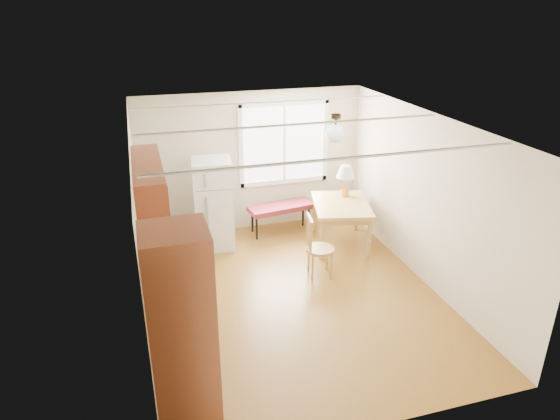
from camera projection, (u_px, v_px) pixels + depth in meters
name	position (u px, v px, depth m)	size (l,w,h in m)	color
room_shell	(295.00, 216.00, 6.66)	(4.60, 5.60, 2.62)	brown
kitchen_run	(171.00, 285.00, 5.81)	(0.65, 3.40, 2.20)	brown
window_unit	(284.00, 143.00, 8.88)	(1.64, 0.05, 1.51)	white
pendant_light	(335.00, 133.00, 6.81)	(0.26, 0.26, 0.40)	black
refrigerator	(214.00, 204.00, 8.31)	(0.69, 0.69, 1.53)	white
bench	(281.00, 208.00, 8.91)	(1.20, 0.59, 0.53)	maroon
dining_table	(341.00, 209.00, 8.41)	(1.17, 1.39, 0.76)	#A17D3E
chair	(315.00, 243.00, 7.46)	(0.44, 0.43, 0.97)	#A17D3E
table_lamp	(346.00, 174.00, 8.54)	(0.32, 0.32, 0.55)	#C1873D
coffee_maker	(172.00, 287.00, 5.41)	(0.21, 0.25, 0.36)	black
kettle	(164.00, 265.00, 5.95)	(0.12, 0.12, 0.23)	red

